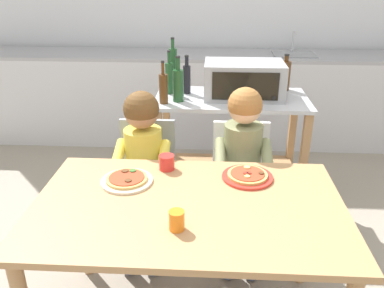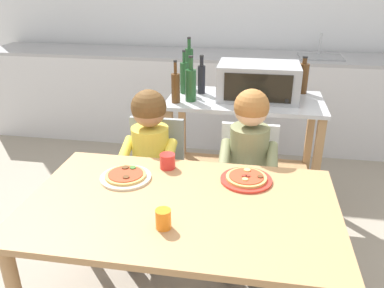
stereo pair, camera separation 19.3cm
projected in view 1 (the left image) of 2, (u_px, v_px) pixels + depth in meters
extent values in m
plane|color=gray|center=(198.00, 205.00, 3.04)|extent=(11.19, 11.19, 0.00)
cube|color=silver|center=(206.00, 2.00, 4.08)|extent=(5.51, 0.12, 2.70)
cube|color=silver|center=(204.00, 99.00, 4.07)|extent=(4.96, 0.60, 0.87)
cube|color=#9E9EA3|center=(205.00, 55.00, 3.89)|extent=(4.96, 0.60, 0.03)
cube|color=gray|center=(294.00, 55.00, 3.84)|extent=(0.40, 0.33, 0.02)
cylinder|color=#B7BABF|center=(293.00, 42.00, 3.91)|extent=(0.02, 0.02, 0.20)
cube|color=#B7BABF|center=(232.00, 99.00, 2.71)|extent=(1.05, 0.53, 0.02)
cube|color=#AD7F51|center=(229.00, 170.00, 2.93)|extent=(0.96, 0.49, 0.02)
cube|color=#AD7F51|center=(159.00, 168.00, 2.70)|extent=(0.05, 0.05, 0.83)
cube|color=#AD7F51|center=(302.00, 172.00, 2.65)|extent=(0.05, 0.05, 0.83)
cube|color=#AD7F51|center=(167.00, 142.00, 3.12)|extent=(0.05, 0.05, 0.83)
cube|color=#AD7F51|center=(291.00, 144.00, 3.07)|extent=(0.05, 0.05, 0.83)
cube|color=#999BA0|center=(244.00, 80.00, 2.68)|extent=(0.53, 0.34, 0.24)
cube|color=black|center=(245.00, 86.00, 2.52)|extent=(0.43, 0.01, 0.18)
cylinder|color=black|center=(274.00, 98.00, 2.54)|extent=(0.02, 0.01, 0.02)
cylinder|color=#1E4723|center=(173.00, 69.00, 2.85)|extent=(0.06, 0.06, 0.29)
cylinder|color=#1E4723|center=(173.00, 44.00, 2.77)|extent=(0.02, 0.02, 0.07)
cylinder|color=black|center=(173.00, 38.00, 2.76)|extent=(0.03, 0.03, 0.01)
cylinder|color=#4C2D14|center=(285.00, 76.00, 2.84)|extent=(0.07, 0.07, 0.21)
cylinder|color=#4C2D14|center=(287.00, 58.00, 2.79)|extent=(0.03, 0.03, 0.04)
cylinder|color=black|center=(287.00, 55.00, 2.78)|extent=(0.03, 0.03, 0.01)
cylinder|color=black|center=(187.00, 80.00, 2.76)|extent=(0.05, 0.05, 0.19)
cylinder|color=black|center=(187.00, 61.00, 2.71)|extent=(0.03, 0.03, 0.06)
cylinder|color=black|center=(187.00, 56.00, 2.70)|extent=(0.03, 0.03, 0.01)
cylinder|color=#1E4723|center=(178.00, 86.00, 2.59)|extent=(0.07, 0.07, 0.21)
cylinder|color=#1E4723|center=(178.00, 64.00, 2.53)|extent=(0.03, 0.03, 0.08)
cylinder|color=black|center=(178.00, 57.00, 2.51)|extent=(0.03, 0.03, 0.01)
cylinder|color=#1E4723|center=(169.00, 78.00, 2.75)|extent=(0.06, 0.06, 0.21)
cylinder|color=#1E4723|center=(169.00, 58.00, 2.69)|extent=(0.02, 0.02, 0.07)
cylinder|color=black|center=(169.00, 51.00, 2.68)|extent=(0.02, 0.02, 0.01)
cylinder|color=#4C2D14|center=(163.00, 89.00, 2.55)|extent=(0.06, 0.06, 0.19)
cylinder|color=#4C2D14|center=(163.00, 69.00, 2.50)|extent=(0.02, 0.02, 0.08)
cylinder|color=black|center=(163.00, 62.00, 2.48)|extent=(0.02, 0.02, 0.01)
cube|color=#AD7F51|center=(188.00, 206.00, 1.73)|extent=(1.36, 0.83, 0.03)
cylinder|color=#AD7F51|center=(83.00, 223.00, 2.23)|extent=(0.06, 0.06, 0.70)
cylinder|color=#AD7F51|center=(305.00, 230.00, 2.17)|extent=(0.06, 0.06, 0.70)
cube|color=gray|center=(145.00, 187.00, 2.42)|extent=(0.36, 0.36, 0.04)
cube|color=gray|center=(148.00, 148.00, 2.49)|extent=(0.34, 0.03, 0.38)
cylinder|color=gray|center=(168.00, 232.00, 2.37)|extent=(0.03, 0.03, 0.42)
cylinder|color=gray|center=(119.00, 230.00, 2.39)|extent=(0.03, 0.03, 0.42)
cylinder|color=gray|center=(173.00, 205.00, 2.64)|extent=(0.03, 0.03, 0.42)
cylinder|color=gray|center=(129.00, 203.00, 2.66)|extent=(0.03, 0.03, 0.42)
cube|color=silver|center=(240.00, 190.00, 2.39)|extent=(0.36, 0.36, 0.04)
cube|color=silver|center=(240.00, 150.00, 2.46)|extent=(0.34, 0.03, 0.38)
cylinder|color=silver|center=(265.00, 236.00, 2.33)|extent=(0.03, 0.03, 0.42)
cylinder|color=silver|center=(214.00, 234.00, 2.35)|extent=(0.03, 0.03, 0.42)
cylinder|color=silver|center=(260.00, 208.00, 2.61)|extent=(0.03, 0.03, 0.42)
cylinder|color=silver|center=(215.00, 206.00, 2.62)|extent=(0.03, 0.03, 0.42)
cube|color=#424C6B|center=(153.00, 193.00, 2.28)|extent=(0.10, 0.30, 0.10)
cylinder|color=#424C6B|center=(151.00, 241.00, 2.26)|extent=(0.08, 0.08, 0.44)
cube|color=#424C6B|center=(129.00, 193.00, 2.28)|extent=(0.10, 0.30, 0.10)
cylinder|color=#424C6B|center=(127.00, 240.00, 2.26)|extent=(0.08, 0.08, 0.44)
cylinder|color=yellow|center=(163.00, 159.00, 2.23)|extent=(0.06, 0.26, 0.15)
cylinder|color=yellow|center=(118.00, 158.00, 2.24)|extent=(0.06, 0.26, 0.15)
cylinder|color=yellow|center=(144.00, 156.00, 2.34)|extent=(0.22, 0.22, 0.34)
sphere|color=#A37556|center=(141.00, 112.00, 2.23)|extent=(0.19, 0.19, 0.19)
sphere|color=brown|center=(141.00, 109.00, 2.22)|extent=(0.20, 0.20, 0.20)
cube|color=#424C6B|center=(254.00, 197.00, 2.24)|extent=(0.10, 0.30, 0.10)
cylinder|color=#424C6B|center=(254.00, 246.00, 2.22)|extent=(0.08, 0.08, 0.44)
cube|color=#424C6B|center=(230.00, 196.00, 2.25)|extent=(0.10, 0.30, 0.10)
cylinder|color=#424C6B|center=(229.00, 245.00, 2.23)|extent=(0.08, 0.08, 0.44)
cylinder|color=#7A7F56|center=(267.00, 158.00, 2.18)|extent=(0.06, 0.26, 0.15)
cylinder|color=#7A7F56|center=(220.00, 156.00, 2.20)|extent=(0.06, 0.26, 0.15)
cylinder|color=#7A7F56|center=(242.00, 156.00, 2.30)|extent=(0.22, 0.22, 0.38)
sphere|color=beige|center=(245.00, 108.00, 2.18)|extent=(0.18, 0.18, 0.18)
sphere|color=#9E6633|center=(245.00, 105.00, 2.17)|extent=(0.19, 0.19, 0.19)
cylinder|color=beige|center=(127.00, 181.00, 1.89)|extent=(0.25, 0.25, 0.01)
cylinder|color=tan|center=(127.00, 179.00, 1.89)|extent=(0.20, 0.20, 0.01)
cylinder|color=#B23D23|center=(127.00, 177.00, 1.88)|extent=(0.17, 0.17, 0.00)
cylinder|color=#563319|center=(128.00, 180.00, 1.85)|extent=(0.03, 0.03, 0.01)
cylinder|color=#386628|center=(133.00, 171.00, 1.94)|extent=(0.03, 0.03, 0.01)
cylinder|color=#563319|center=(125.00, 171.00, 1.93)|extent=(0.04, 0.04, 0.01)
cylinder|color=red|center=(247.00, 177.00, 1.93)|extent=(0.25, 0.25, 0.01)
cylinder|color=tan|center=(247.00, 175.00, 1.92)|extent=(0.20, 0.20, 0.01)
cylinder|color=#B23D23|center=(248.00, 173.00, 1.92)|extent=(0.17, 0.17, 0.00)
cylinder|color=#DBC666|center=(247.00, 167.00, 1.97)|extent=(0.03, 0.03, 0.01)
cylinder|color=#563319|center=(261.00, 173.00, 1.91)|extent=(0.03, 0.03, 0.01)
cylinder|color=#DBC666|center=(247.00, 176.00, 1.88)|extent=(0.03, 0.03, 0.01)
cylinder|color=maroon|center=(246.00, 173.00, 1.91)|extent=(0.02, 0.02, 0.01)
cylinder|color=maroon|center=(249.00, 173.00, 1.91)|extent=(0.02, 0.02, 0.01)
cylinder|color=orange|center=(177.00, 220.00, 1.53)|extent=(0.06, 0.06, 0.08)
cylinder|color=red|center=(167.00, 162.00, 2.00)|extent=(0.08, 0.08, 0.08)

